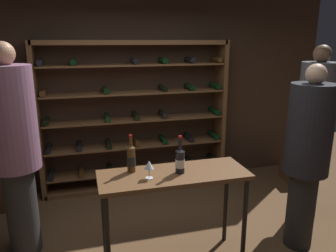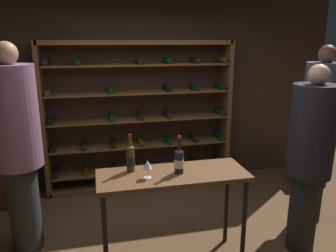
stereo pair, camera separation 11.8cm
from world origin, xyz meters
name	(u,v)px [view 2 (the right image)]	position (x,y,z in m)	size (l,w,h in m)	color
back_wall	(142,90)	(0.00, 1.94, 1.39)	(5.82, 0.10, 2.78)	#3D2B1E
wine_rack	(140,117)	(-0.06, 1.73, 1.03)	(2.63, 0.32, 2.09)	brown
tasting_table	(173,185)	(-0.02, -0.06, 0.82)	(1.36, 0.51, 0.93)	brown
person_guest_plum_blouse	(319,127)	(1.76, 0.35, 1.14)	(0.40, 0.40, 2.05)	black
person_guest_khaki	(16,141)	(-1.43, 0.51, 1.16)	(0.46, 0.46, 2.08)	#262626
person_guest_blue_shirt	(310,153)	(1.32, -0.13, 1.04)	(0.43, 0.43, 1.88)	black
wine_crate	(306,171)	(2.37, 1.26, 0.18)	(0.48, 0.34, 0.36)	brown
display_cabinet	(9,152)	(-1.77, 1.53, 0.73)	(0.44, 0.36, 1.45)	#4C2D1E
wine_bottle_gold_foil	(130,158)	(-0.39, 0.07, 1.06)	(0.08, 0.08, 0.35)	#4C3314
wine_bottle_red_label	(179,160)	(0.03, -0.07, 1.05)	(0.09, 0.09, 0.35)	black
wine_glass_stemmed_center	(147,165)	(-0.26, -0.12, 1.05)	(0.08, 0.08, 0.16)	silver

